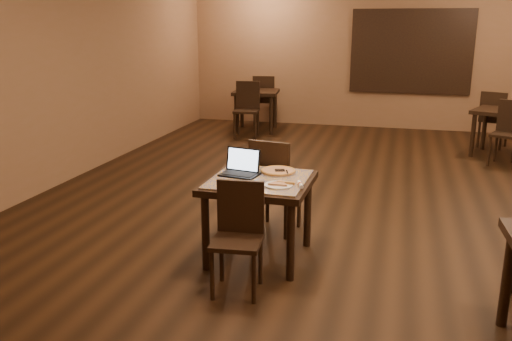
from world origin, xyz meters
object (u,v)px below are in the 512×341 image
(chair_main_far, at_px, (273,181))
(other_table_a_chair_near, at_px, (509,129))
(chair_main_near, at_px, (239,230))
(other_table_a_chair_far, at_px, (493,116))
(other_table_b_chair_far, at_px, (264,97))
(other_table_b, at_px, (256,97))
(pizza_pan, at_px, (278,172))
(other_table_b_chair_near, at_px, (247,106))
(laptop, at_px, (241,168))
(other_table_a, at_px, (501,118))
(tiled_table, at_px, (259,189))

(chair_main_far, xyz_separation_m, other_table_a_chair_near, (2.81, 3.66, -0.01))
(chair_main_far, bearing_deg, chair_main_near, 100.70)
(chair_main_near, relative_size, other_table_a_chair_far, 0.91)
(chair_main_far, xyz_separation_m, other_table_a_chair_far, (2.74, 4.81, -0.01))
(other_table_b_chair_far, bearing_deg, other_table_b, 81.84)
(pizza_pan, relative_size, other_table_a_chair_near, 0.37)
(other_table_a_chair_far, relative_size, other_table_b_chair_near, 0.94)
(laptop, distance_m, other_table_b_chair_far, 6.53)
(chair_main_near, xyz_separation_m, other_table_a_chair_near, (2.80, 4.89, 0.05))
(chair_main_near, bearing_deg, other_table_a, 57.42)
(pizza_pan, distance_m, other_table_a_chair_far, 5.81)
(other_table_a_chair_near, xyz_separation_m, other_table_b_chair_far, (-4.40, 2.20, 0.03))
(tiled_table, distance_m, other_table_b_chair_near, 5.51)
(chair_main_far, bearing_deg, other_table_b, -62.71)
(tiled_table, bearing_deg, other_table_a_chair_near, 57.63)
(chair_main_near, height_order, laptop, laptop)
(chair_main_far, bearing_deg, other_table_a_chair_near, -117.16)
(other_table_b_chair_near, bearing_deg, other_table_a, -12.43)
(pizza_pan, bearing_deg, other_table_b, 107.15)
(chair_main_near, bearing_deg, other_table_b_chair_far, 96.92)
(chair_main_far, xyz_separation_m, other_table_b, (-1.60, 5.25, 0.11))
(other_table_a, height_order, other_table_a_chair_near, other_table_a_chair_near)
(chair_main_far, xyz_separation_m, laptop, (-0.18, -0.51, 0.26))
(other_table_b, bearing_deg, other_table_a_chair_far, -12.87)
(other_table_b, bearing_deg, other_table_a_chair_near, -26.98)
(laptop, bearing_deg, other_table_b_chair_near, 115.78)
(tiled_table, xyz_separation_m, laptop, (-0.20, 0.10, 0.16))
(other_table_b_chair_far, bearing_deg, other_table_a, 152.49)
(chair_main_near, height_order, other_table_a_chair_far, other_table_a_chair_far)
(chair_main_far, distance_m, other_table_b_chair_far, 6.07)
(other_table_a, relative_size, other_table_a_chair_far, 1.08)
(tiled_table, distance_m, other_table_b, 6.08)
(chair_main_far, bearing_deg, other_table_a_chair_far, -109.32)
(pizza_pan, distance_m, other_table_b, 5.89)
(other_table_b, bearing_deg, laptop, -83.28)
(chair_main_far, bearing_deg, other_table_b_chair_far, -64.49)
(other_table_a_chair_near, xyz_separation_m, other_table_b, (-4.41, 1.59, 0.12))
(other_table_b_chair_near, bearing_deg, other_table_b_chair_far, 81.84)
(other_table_a, xyz_separation_m, other_table_b, (-4.37, 1.02, 0.04))
(chair_main_far, distance_m, pizza_pan, 0.45)
(other_table_a, bearing_deg, laptop, -99.59)
(laptop, bearing_deg, chair_main_far, 80.44)
(other_table_a, relative_size, other_table_b_chair_near, 1.01)
(laptop, relative_size, other_table_a, 0.35)
(chair_main_far, relative_size, other_table_b_chair_far, 0.95)
(other_table_a_chair_near, bearing_deg, other_table_a_chair_far, 115.58)
(chair_main_near, distance_m, chair_main_far, 1.24)
(other_table_b_chair_far, bearing_deg, laptop, 95.35)
(chair_main_far, height_order, laptop, same)
(pizza_pan, relative_size, other_table_a, 0.34)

